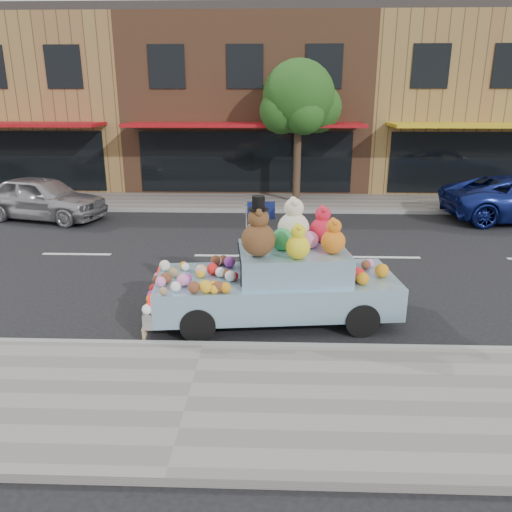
{
  "coord_description": "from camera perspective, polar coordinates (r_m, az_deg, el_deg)",
  "views": [
    {
      "loc": [
        1.11,
        -12.25,
        3.97
      ],
      "look_at": [
        0.82,
        -3.84,
        1.25
      ],
      "focal_mm": 35.0,
      "sensor_mm": 36.0,
      "label": 1
    }
  ],
  "objects": [
    {
      "name": "storefront_left",
      "position": [
        26.65,
        -23.63,
        15.81
      ],
      "size": [
        10.0,
        9.8,
        7.3
      ],
      "color": "olive",
      "rests_on": "ground"
    },
    {
      "name": "street_tree",
      "position": [
        18.82,
        4.96,
        17.03
      ],
      "size": [
        3.0,
        2.7,
        5.22
      ],
      "color": "#38281C",
      "rests_on": "ground"
    },
    {
      "name": "near_kerb",
      "position": [
        8.31,
        -6.05,
        -10.22
      ],
      "size": [
        60.0,
        0.12,
        0.13
      ],
      "primitive_type": "cube",
      "color": "gray",
      "rests_on": "ground"
    },
    {
      "name": "storefront_right",
      "position": [
        25.8,
        23.02,
        15.86
      ],
      "size": [
        10.0,
        9.8,
        7.3
      ],
      "color": "olive",
      "rests_on": "ground"
    },
    {
      "name": "near_sidewalk",
      "position": [
        7.04,
        -7.75,
        -16.0
      ],
      "size": [
        60.0,
        3.0,
        0.12
      ],
      "primitive_type": "cube",
      "color": "gray",
      "rests_on": "ground"
    },
    {
      "name": "far_kerb",
      "position": [
        17.72,
        -1.7,
        5.19
      ],
      "size": [
        60.0,
        0.12,
        0.13
      ],
      "primitive_type": "cube",
      "color": "gray",
      "rests_on": "ground"
    },
    {
      "name": "art_car",
      "position": [
        9.07,
        2.48,
        -2.49
      ],
      "size": [
        4.64,
        2.2,
        2.39
      ],
      "rotation": [
        0.0,
        0.0,
        0.11
      ],
      "color": "black",
      "rests_on": "ground"
    },
    {
      "name": "car_silver",
      "position": [
        18.05,
        -23.23,
        6.13
      ],
      "size": [
        4.56,
        2.75,
        1.45
      ],
      "primitive_type": "imported",
      "rotation": [
        0.0,
        0.0,
        1.31
      ],
      "color": "#A7A6AB",
      "rests_on": "ground"
    },
    {
      "name": "ground",
      "position": [
        12.93,
        -3.07,
        0.01
      ],
      "size": [
        120.0,
        120.0,
        0.0
      ],
      "primitive_type": "plane",
      "color": "black",
      "rests_on": "ground"
    },
    {
      "name": "far_sidewalk",
      "position": [
        19.19,
        -1.42,
        6.17
      ],
      "size": [
        60.0,
        3.0,
        0.12
      ],
      "primitive_type": "cube",
      "color": "gray",
      "rests_on": "ground"
    },
    {
      "name": "storefront_mid",
      "position": [
        24.25,
        -0.71,
        17.16
      ],
      "size": [
        10.0,
        9.8,
        7.3
      ],
      "color": "brown",
      "rests_on": "ground"
    }
  ]
}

